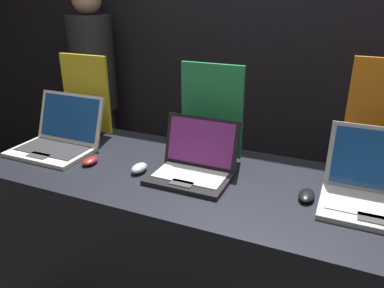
{
  "coord_description": "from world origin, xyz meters",
  "views": [
    {
      "loc": [
        0.61,
        -1.01,
        1.69
      ],
      "look_at": [
        0.0,
        0.37,
        1.07
      ],
      "focal_mm": 35.0,
      "sensor_mm": 36.0,
      "label": 1
    }
  ],
  "objects_px": {
    "laptop_middle": "(194,164)",
    "promo_stand_middle": "(212,115)",
    "laptop_front": "(58,138)",
    "mouse_front": "(90,161)",
    "promo_stand_back": "(383,125)",
    "promo_stand_front": "(87,97)",
    "mouse_back": "(307,195)",
    "laptop_back": "(376,190)",
    "person_bystander": "(96,99)",
    "mouse_middle": "(139,168)"
  },
  "relations": [
    {
      "from": "promo_stand_back",
      "to": "mouse_back",
      "type": "bearing_deg",
      "value": -129.31
    },
    {
      "from": "promo_stand_back",
      "to": "person_bystander",
      "type": "height_order",
      "value": "person_bystander"
    },
    {
      "from": "promo_stand_back",
      "to": "promo_stand_front",
      "type": "bearing_deg",
      "value": -178.62
    },
    {
      "from": "mouse_front",
      "to": "mouse_middle",
      "type": "distance_m",
      "value": 0.26
    },
    {
      "from": "mouse_back",
      "to": "laptop_back",
      "type": "bearing_deg",
      "value": 12.87
    },
    {
      "from": "promo_stand_front",
      "to": "promo_stand_back",
      "type": "xyz_separation_m",
      "value": [
        1.5,
        0.04,
        0.04
      ]
    },
    {
      "from": "mouse_front",
      "to": "promo_stand_front",
      "type": "relative_size",
      "value": 0.21
    },
    {
      "from": "mouse_back",
      "to": "promo_stand_back",
      "type": "xyz_separation_m",
      "value": [
        0.24,
        0.3,
        0.24
      ]
    },
    {
      "from": "laptop_front",
      "to": "mouse_front",
      "type": "relative_size",
      "value": 4.29
    },
    {
      "from": "laptop_middle",
      "to": "mouse_middle",
      "type": "relative_size",
      "value": 3.51
    },
    {
      "from": "promo_stand_back",
      "to": "laptop_front",
      "type": "bearing_deg",
      "value": -169.02
    },
    {
      "from": "promo_stand_back",
      "to": "person_bystander",
      "type": "bearing_deg",
      "value": 162.02
    },
    {
      "from": "laptop_middle",
      "to": "promo_stand_middle",
      "type": "height_order",
      "value": "promo_stand_middle"
    },
    {
      "from": "promo_stand_back",
      "to": "person_bystander",
      "type": "relative_size",
      "value": 0.3
    },
    {
      "from": "mouse_front",
      "to": "laptop_back",
      "type": "xyz_separation_m",
      "value": [
        1.24,
        0.14,
        0.05
      ]
    },
    {
      "from": "laptop_middle",
      "to": "mouse_back",
      "type": "distance_m",
      "value": 0.5
    },
    {
      "from": "promo_stand_front",
      "to": "laptop_middle",
      "type": "relative_size",
      "value": 1.3
    },
    {
      "from": "promo_stand_front",
      "to": "promo_stand_back",
      "type": "relative_size",
      "value": 0.86
    },
    {
      "from": "laptop_front",
      "to": "laptop_back",
      "type": "relative_size",
      "value": 1.03
    },
    {
      "from": "promo_stand_front",
      "to": "promo_stand_back",
      "type": "distance_m",
      "value": 1.5
    },
    {
      "from": "laptop_middle",
      "to": "promo_stand_back",
      "type": "height_order",
      "value": "promo_stand_back"
    },
    {
      "from": "promo_stand_front",
      "to": "mouse_back",
      "type": "relative_size",
      "value": 4.07
    },
    {
      "from": "promo_stand_middle",
      "to": "promo_stand_back",
      "type": "height_order",
      "value": "promo_stand_back"
    },
    {
      "from": "laptop_front",
      "to": "mouse_middle",
      "type": "height_order",
      "value": "laptop_front"
    },
    {
      "from": "promo_stand_middle",
      "to": "laptop_back",
      "type": "distance_m",
      "value": 0.77
    },
    {
      "from": "laptop_front",
      "to": "promo_stand_front",
      "type": "bearing_deg",
      "value": 90.0
    },
    {
      "from": "laptop_middle",
      "to": "person_bystander",
      "type": "height_order",
      "value": "person_bystander"
    },
    {
      "from": "promo_stand_back",
      "to": "promo_stand_middle",
      "type": "bearing_deg",
      "value": -174.29
    },
    {
      "from": "laptop_front",
      "to": "person_bystander",
      "type": "bearing_deg",
      "value": 116.79
    },
    {
      "from": "mouse_middle",
      "to": "laptop_middle",
      "type": "bearing_deg",
      "value": 15.32
    },
    {
      "from": "promo_stand_front",
      "to": "person_bystander",
      "type": "xyz_separation_m",
      "value": [
        -0.47,
        0.68,
        -0.23
      ]
    },
    {
      "from": "laptop_front",
      "to": "laptop_middle",
      "type": "xyz_separation_m",
      "value": [
        0.76,
        0.0,
        -0.0
      ]
    },
    {
      "from": "mouse_front",
      "to": "person_bystander",
      "type": "distance_m",
      "value": 1.25
    },
    {
      "from": "promo_stand_front",
      "to": "mouse_middle",
      "type": "height_order",
      "value": "promo_stand_front"
    },
    {
      "from": "promo_stand_front",
      "to": "mouse_back",
      "type": "height_order",
      "value": "promo_stand_front"
    },
    {
      "from": "laptop_front",
      "to": "promo_stand_front",
      "type": "distance_m",
      "value": 0.3
    },
    {
      "from": "promo_stand_middle",
      "to": "promo_stand_back",
      "type": "distance_m",
      "value": 0.74
    },
    {
      "from": "promo_stand_front",
      "to": "promo_stand_middle",
      "type": "bearing_deg",
      "value": -2.8
    },
    {
      "from": "person_bystander",
      "to": "mouse_middle",
      "type": "bearing_deg",
      "value": -45.07
    },
    {
      "from": "laptop_middle",
      "to": "promo_stand_back",
      "type": "xyz_separation_m",
      "value": [
        0.74,
        0.29,
        0.2
      ]
    },
    {
      "from": "mouse_middle",
      "to": "promo_stand_back",
      "type": "height_order",
      "value": "promo_stand_back"
    },
    {
      "from": "mouse_middle",
      "to": "mouse_back",
      "type": "relative_size",
      "value": 0.89
    },
    {
      "from": "promo_stand_middle",
      "to": "laptop_back",
      "type": "height_order",
      "value": "promo_stand_middle"
    },
    {
      "from": "mouse_front",
      "to": "promo_stand_front",
      "type": "xyz_separation_m",
      "value": [
        -0.26,
        0.34,
        0.2
      ]
    },
    {
      "from": "laptop_middle",
      "to": "promo_stand_front",
      "type": "bearing_deg",
      "value": 161.68
    },
    {
      "from": "mouse_back",
      "to": "laptop_front",
      "type": "bearing_deg",
      "value": 179.78
    },
    {
      "from": "promo_stand_front",
      "to": "promo_stand_middle",
      "type": "distance_m",
      "value": 0.77
    },
    {
      "from": "mouse_middle",
      "to": "laptop_front",
      "type": "bearing_deg",
      "value": 172.96
    },
    {
      "from": "laptop_middle",
      "to": "laptop_back",
      "type": "relative_size",
      "value": 0.9
    },
    {
      "from": "promo_stand_front",
      "to": "mouse_middle",
      "type": "distance_m",
      "value": 0.64
    }
  ]
}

